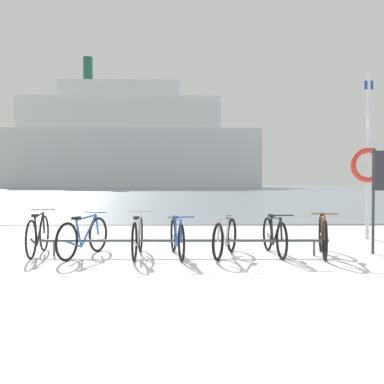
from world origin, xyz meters
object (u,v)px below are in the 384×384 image
(bicycle_4, at_px, (225,237))
(rescue_post, at_px, (368,162))
(bicycle_1, at_px, (84,237))
(bicycle_0, at_px, (38,235))
(ferry_ship, at_px, (126,144))
(bicycle_3, at_px, (177,238))
(bicycle_6, at_px, (323,236))
(bicycle_2, at_px, (138,237))
(bicycle_5, at_px, (274,236))

(bicycle_4, distance_m, rescue_post, 4.57)
(bicycle_1, xyz_separation_m, rescue_post, (6.22, 2.32, 1.48))
(bicycle_0, height_order, bicycle_4, bicycle_0)
(bicycle_0, relative_size, ferry_ship, 0.03)
(bicycle_3, relative_size, bicycle_6, 1.01)
(bicycle_1, xyz_separation_m, bicycle_2, (1.00, -0.06, 0.01))
(bicycle_1, bearing_deg, bicycle_5, 1.23)
(rescue_post, bearing_deg, bicycle_0, -163.23)
(bicycle_1, distance_m, bicycle_6, 4.41)
(bicycle_0, xyz_separation_m, bicycle_4, (3.49, -0.22, -0.03))
(bicycle_3, xyz_separation_m, rescue_post, (4.50, 2.40, 1.49))
(bicycle_3, height_order, bicycle_5, bicycle_5)
(bicycle_2, xyz_separation_m, ferry_ship, (-11.19, 85.29, 8.68))
(bicycle_1, distance_m, ferry_ship, 86.28)
(bicycle_5, height_order, rescue_post, rescue_post)
(bicycle_6, relative_size, rescue_post, 0.43)
(bicycle_0, distance_m, rescue_post, 7.56)
(bicycle_2, distance_m, bicycle_3, 0.72)
(bicycle_3, bearing_deg, bicycle_4, 2.34)
(bicycle_3, height_order, bicycle_4, same)
(bicycle_3, bearing_deg, bicycle_1, 177.33)
(bicycle_4, xyz_separation_m, bicycle_6, (1.81, 0.01, 0.02))
(bicycle_1, bearing_deg, rescue_post, 20.47)
(bicycle_1, relative_size, bicycle_3, 0.97)
(bicycle_2, relative_size, bicycle_6, 1.03)
(bicycle_2, relative_size, bicycle_3, 1.02)
(bicycle_0, bearing_deg, bicycle_2, -7.25)
(bicycle_3, height_order, rescue_post, rescue_post)
(bicycle_6, bearing_deg, bicycle_0, 177.65)
(bicycle_1, relative_size, bicycle_6, 0.98)
(bicycle_4, relative_size, rescue_post, 0.40)
(bicycle_2, distance_m, ferry_ship, 86.46)
(bicycle_2, bearing_deg, bicycle_1, 176.52)
(bicycle_3, relative_size, ferry_ship, 0.03)
(bicycle_2, bearing_deg, bicycle_0, 172.75)
(bicycle_4, distance_m, bicycle_5, 0.94)
(bicycle_1, bearing_deg, ferry_ship, 96.82)
(bicycle_3, bearing_deg, bicycle_6, 0.90)
(bicycle_0, distance_m, bicycle_3, 2.62)
(bicycle_6, height_order, rescue_post, rescue_post)
(bicycle_4, bearing_deg, bicycle_0, 176.34)
(bicycle_2, xyz_separation_m, bicycle_3, (0.72, -0.02, -0.02))
(bicycle_3, bearing_deg, rescue_post, 28.08)
(bicycle_0, height_order, rescue_post, rescue_post)
(bicycle_2, height_order, bicycle_3, bicycle_2)
(bicycle_4, bearing_deg, bicycle_6, 0.19)
(bicycle_3, distance_m, bicycle_6, 2.69)
(bicycle_6, bearing_deg, bicycle_4, -179.81)
(bicycle_2, relative_size, bicycle_5, 1.04)
(rescue_post, height_order, ferry_ship, ferry_ship)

